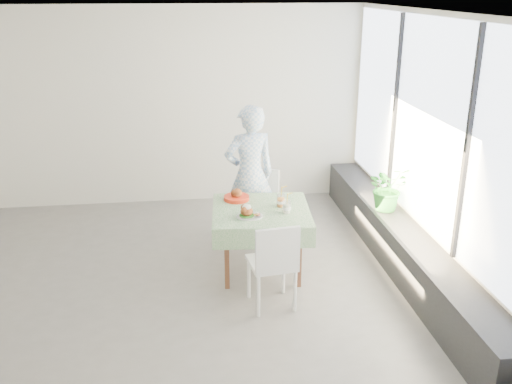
{
  "coord_description": "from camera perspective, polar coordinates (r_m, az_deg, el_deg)",
  "views": [
    {
      "loc": [
        0.4,
        -5.57,
        3.04
      ],
      "look_at": [
        1.17,
        0.16,
        0.93
      ],
      "focal_mm": 40.0,
      "sensor_mm": 36.0,
      "label": 1
    }
  ],
  "objects": [
    {
      "name": "chair_near",
      "position": [
        5.72,
        1.6,
        -8.78
      ],
      "size": [
        0.48,
        0.48,
        0.91
      ],
      "color": "white",
      "rests_on": "ground"
    },
    {
      "name": "wall_right",
      "position": [
        6.36,
        16.83,
        4.26
      ],
      "size": [
        0.02,
        5.0,
        2.8
      ],
      "primitive_type": "cube",
      "color": "white",
      "rests_on": "ground"
    },
    {
      "name": "chair_far",
      "position": [
        7.16,
        0.3,
        -2.69
      ],
      "size": [
        0.55,
        0.55,
        0.88
      ],
      "color": "white",
      "rests_on": "ground"
    },
    {
      "name": "wall_back",
      "position": [
        8.25,
        -10.35,
        8.26
      ],
      "size": [
        6.0,
        0.02,
        2.8
      ],
      "primitive_type": "cube",
      "color": "white",
      "rests_on": "ground"
    },
    {
      "name": "second_dish",
      "position": [
        6.44,
        -1.96,
        -0.46
      ],
      "size": [
        0.29,
        0.29,
        0.14
      ],
      "color": "red",
      "rests_on": "cafe_table"
    },
    {
      "name": "juice_cup_orange",
      "position": [
        6.25,
        2.5,
        -0.92
      ],
      "size": [
        0.1,
        0.1,
        0.27
      ],
      "color": "white",
      "rests_on": "cafe_table"
    },
    {
      "name": "window_ledge",
      "position": [
        6.68,
        14.27,
        -5.3
      ],
      "size": [
        0.4,
        4.8,
        0.5
      ],
      "primitive_type": "cube",
      "color": "black",
      "rests_on": "ground"
    },
    {
      "name": "juice_cup_lemonade",
      "position": [
        6.08,
        3.07,
        -1.55
      ],
      "size": [
        0.09,
        0.09,
        0.26
      ],
      "color": "white",
      "rests_on": "cafe_table"
    },
    {
      "name": "diner",
      "position": [
        6.91,
        -0.64,
        1.71
      ],
      "size": [
        0.7,
        0.54,
        1.73
      ],
      "primitive_type": "imported",
      "rotation": [
        0.0,
        0.0,
        3.36
      ],
      "color": "#89B0DB",
      "rests_on": "ground"
    },
    {
      "name": "wall_front",
      "position": [
        3.51,
        -13.42,
        -8.39
      ],
      "size": [
        6.0,
        0.02,
        2.8
      ],
      "primitive_type": "cube",
      "color": "white",
      "rests_on": "ground"
    },
    {
      "name": "ceiling",
      "position": [
        5.59,
        -12.27,
        17.18
      ],
      "size": [
        6.0,
        6.0,
        0.0
      ],
      "primitive_type": "plane",
      "rotation": [
        3.14,
        0.0,
        0.0
      ],
      "color": "white",
      "rests_on": "ground"
    },
    {
      "name": "window_pane",
      "position": [
        6.29,
        16.8,
        6.44
      ],
      "size": [
        0.01,
        4.8,
        2.18
      ],
      "primitive_type": "cube",
      "color": "#D1E0F9",
      "rests_on": "ground"
    },
    {
      "name": "main_dish",
      "position": [
        5.96,
        -0.79,
        -2.1
      ],
      "size": [
        0.28,
        0.28,
        0.15
      ],
      "color": "white",
      "rests_on": "cafe_table"
    },
    {
      "name": "floor",
      "position": [
        6.36,
        -10.41,
        -8.85
      ],
      "size": [
        6.0,
        6.0,
        0.0
      ],
      "primitive_type": "plane",
      "color": "slate",
      "rests_on": "ground"
    },
    {
      "name": "cafe_table",
      "position": [
        6.3,
        0.51,
        -4.11
      ],
      "size": [
        1.12,
        1.12,
        0.74
      ],
      "color": "brown",
      "rests_on": "ground"
    },
    {
      "name": "potted_plant",
      "position": [
        6.92,
        13.06,
        0.42
      ],
      "size": [
        0.57,
        0.51,
        0.55
      ],
      "primitive_type": "imported",
      "rotation": [
        0.0,
        0.0,
        0.19
      ],
      "color": "#2C842C",
      "rests_on": "window_ledge"
    }
  ]
}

